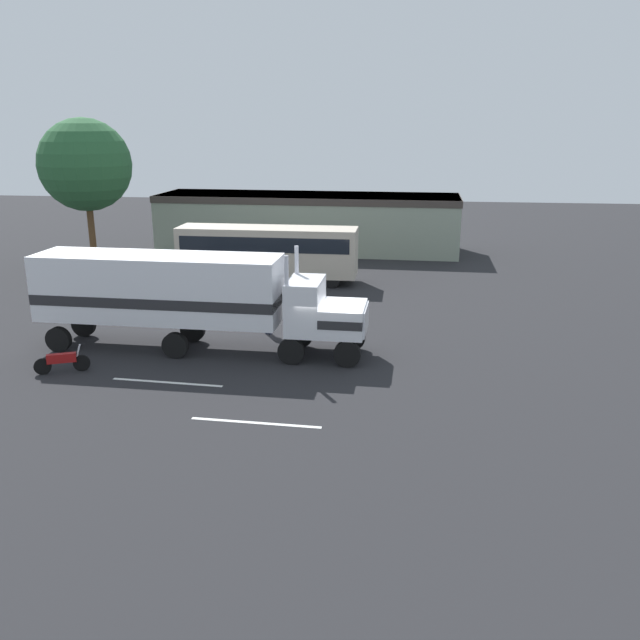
# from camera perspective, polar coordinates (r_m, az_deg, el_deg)

# --- Properties ---
(ground_plane) EXTENTS (120.00, 120.00, 0.00)m
(ground_plane) POSITION_cam_1_polar(r_m,az_deg,el_deg) (27.75, 0.72, -3.29)
(ground_plane) COLOR #232326
(lane_stripe_near) EXTENTS (4.40, 0.42, 0.01)m
(lane_stripe_near) POSITION_cam_1_polar(r_m,az_deg,el_deg) (25.83, -13.09, -5.28)
(lane_stripe_near) COLOR silver
(lane_stripe_near) RESTS_ON ground_plane
(lane_stripe_mid) EXTENTS (4.40, 0.35, 0.01)m
(lane_stripe_mid) POSITION_cam_1_polar(r_m,az_deg,el_deg) (22.02, -5.58, -8.85)
(lane_stripe_mid) COLOR silver
(lane_stripe_mid) RESTS_ON ground_plane
(semi_truck) EXTENTS (14.24, 2.98, 4.50)m
(semi_truck) POSITION_cam_1_polar(r_m,az_deg,el_deg) (28.64, -11.68, 2.28)
(semi_truck) COLOR white
(semi_truck) RESTS_ON ground_plane
(person_bystander) EXTENTS (0.34, 0.46, 1.63)m
(person_bystander) POSITION_cam_1_polar(r_m,az_deg,el_deg) (30.73, -4.50, 0.40)
(person_bystander) COLOR #2D3347
(person_bystander) RESTS_ON ground_plane
(parked_bus) EXTENTS (11.02, 2.68, 3.40)m
(parked_bus) POSITION_cam_1_polar(r_m,az_deg,el_deg) (40.87, -4.56, 6.15)
(parked_bus) COLOR #BFB29E
(parked_bus) RESTS_ON ground_plane
(parked_car) EXTENTS (4.41, 1.84, 1.57)m
(parked_car) POSITION_cam_1_polar(r_m,az_deg,el_deg) (40.16, -18.61, 3.31)
(parked_car) COLOR black
(parked_car) RESTS_ON ground_plane
(motorcycle) EXTENTS (1.98, 0.92, 1.12)m
(motorcycle) POSITION_cam_1_polar(r_m,az_deg,el_deg) (27.89, -21.42, -3.33)
(motorcycle) COLOR black
(motorcycle) RESTS_ON ground_plane
(tree_left) EXTENTS (6.05, 6.05, 9.89)m
(tree_left) POSITION_cam_1_polar(r_m,az_deg,el_deg) (47.17, -19.66, 12.52)
(tree_left) COLOR brown
(tree_left) RESTS_ON ground_plane
(building_backdrop) EXTENTS (23.11, 6.74, 4.29)m
(building_backdrop) POSITION_cam_1_polar(r_m,az_deg,el_deg) (51.42, -1.03, 8.66)
(building_backdrop) COLOR gray
(building_backdrop) RESTS_ON ground_plane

